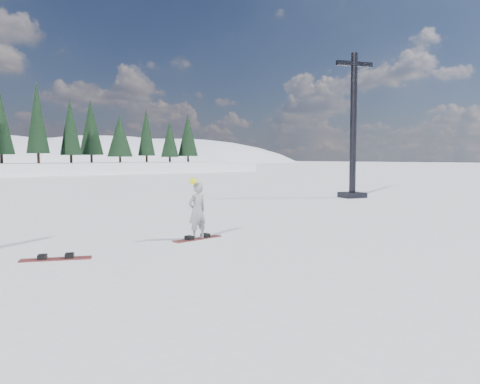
# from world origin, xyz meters

# --- Properties ---
(ground) EXTENTS (420.00, 420.00, 0.00)m
(ground) POSITION_xyz_m (0.00, 0.00, 0.00)
(ground) COLOR white
(ground) RESTS_ON ground
(lift_tower) EXTENTS (2.16, 1.52, 7.99)m
(lift_tower) POSITION_xyz_m (16.33, 5.25, 3.25)
(lift_tower) COLOR black
(lift_tower) RESTS_ON ground
(snowboarder_woman) EXTENTS (0.60, 0.42, 1.70)m
(snowboarder_woman) POSITION_xyz_m (2.18, -0.75, 0.80)
(snowboarder_woman) COLOR #9E9FA4
(snowboarder_woman) RESTS_ON ground
(snowboard_woman) EXTENTS (1.52, 0.44, 0.03)m
(snowboard_woman) POSITION_xyz_m (2.18, -0.75, 0.01)
(snowboard_woman) COLOR maroon
(snowboard_woman) RESTS_ON ground
(snowboard_loose_b) EXTENTS (1.48, 0.87, 0.03)m
(snowboard_loose_b) POSITION_xyz_m (-1.67, -1.02, 0.01)
(snowboard_loose_b) COLOR #A12B23
(snowboard_loose_b) RESTS_ON ground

